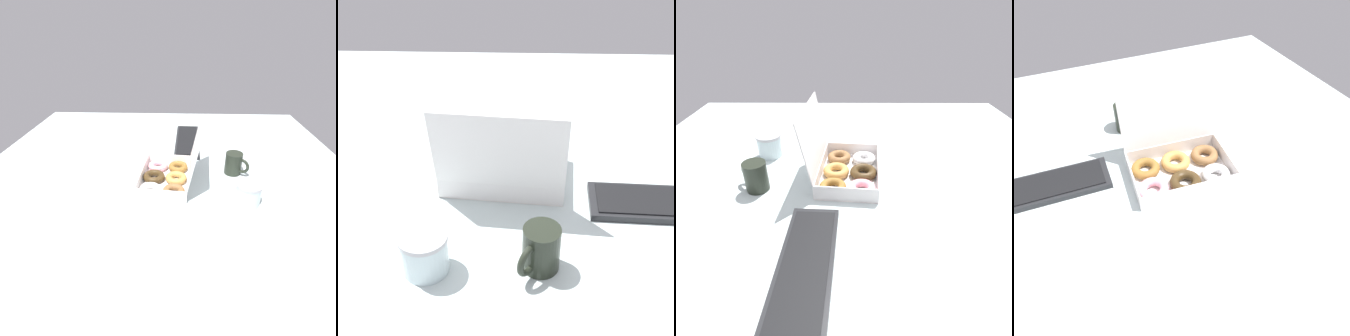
# 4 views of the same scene
# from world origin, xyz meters

# --- Properties ---
(ground_plane) EXTENTS (1.80, 1.80, 0.02)m
(ground_plane) POSITION_xyz_m (0.00, 0.00, -0.01)
(ground_plane) COLOR silver
(donut_box) EXTENTS (0.34, 0.28, 0.26)m
(donut_box) POSITION_xyz_m (0.06, 0.02, 0.03)
(donut_box) COLOR white
(donut_box) RESTS_ON ground_plane
(coffee_mug) EXTENTS (0.09, 0.11, 0.10)m
(coffee_mug) POSITION_xyz_m (-0.02, 0.32, 0.05)
(coffee_mug) COLOR #232A1F
(coffee_mug) RESTS_ON ground_plane
(glass_jar) EXTENTS (0.10, 0.10, 0.09)m
(glass_jar) POSITION_xyz_m (0.21, 0.33, 0.05)
(glass_jar) COLOR silver
(glass_jar) RESTS_ON ground_plane
(paper_napkin) EXTENTS (0.13, 0.12, 0.00)m
(paper_napkin) POSITION_xyz_m (0.18, -0.23, 0.00)
(paper_napkin) COLOR white
(paper_napkin) RESTS_ON ground_plane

